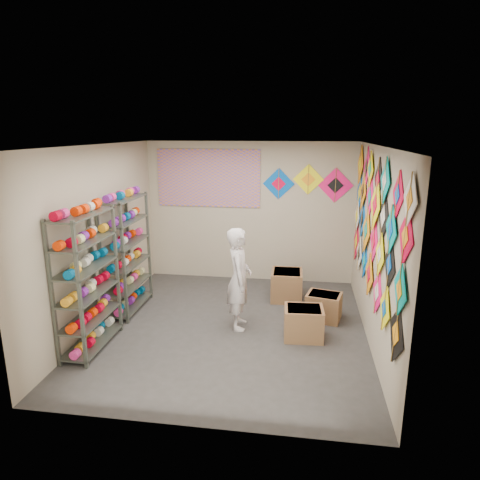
% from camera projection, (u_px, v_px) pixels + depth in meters
% --- Properties ---
extents(ground, '(4.50, 4.50, 0.00)m').
position_uv_depth(ground, '(231.00, 328.00, 6.47)').
color(ground, '#322F2C').
extents(room_walls, '(4.50, 4.50, 4.50)m').
position_uv_depth(room_walls, '(230.00, 221.00, 6.06)').
color(room_walls, tan).
rests_on(room_walls, ground).
extents(shelf_rack_front, '(0.40, 1.10, 1.90)m').
position_uv_depth(shelf_rack_front, '(87.00, 282.00, 5.67)').
color(shelf_rack_front, '#4C5147').
rests_on(shelf_rack_front, ground).
extents(shelf_rack_back, '(0.40, 1.10, 1.90)m').
position_uv_depth(shelf_rack_back, '(127.00, 254.00, 6.91)').
color(shelf_rack_back, '#4C5147').
rests_on(shelf_rack_back, ground).
extents(string_spools, '(0.12, 2.36, 0.12)m').
position_uv_depth(string_spools, '(108.00, 261.00, 6.27)').
color(string_spools, '#FB328E').
rests_on(string_spools, ground).
extents(kite_wall_display, '(0.06, 4.24, 2.05)m').
position_uv_depth(kite_wall_display, '(373.00, 224.00, 5.89)').
color(kite_wall_display, black).
rests_on(kite_wall_display, room_walls).
extents(back_wall_kites, '(1.68, 0.02, 0.72)m').
position_uv_depth(back_wall_kites, '(309.00, 183.00, 7.97)').
color(back_wall_kites, '#0054BF').
rests_on(back_wall_kites, room_walls).
extents(poster, '(2.00, 0.01, 1.10)m').
position_uv_depth(poster, '(208.00, 178.00, 8.22)').
color(poster, '#7252B2').
rests_on(poster, room_walls).
extents(shopkeeper, '(0.65, 0.50, 1.54)m').
position_uv_depth(shopkeeper, '(239.00, 279.00, 6.32)').
color(shopkeeper, beige).
rests_on(shopkeeper, ground).
extents(carton_a, '(0.57, 0.49, 0.46)m').
position_uv_depth(carton_a, '(303.00, 323.00, 6.11)').
color(carton_a, brown).
rests_on(carton_a, ground).
extents(carton_b, '(0.60, 0.53, 0.42)m').
position_uv_depth(carton_b, '(324.00, 307.00, 6.71)').
color(carton_b, brown).
rests_on(carton_b, ground).
extents(carton_c, '(0.55, 0.60, 0.51)m').
position_uv_depth(carton_c, '(287.00, 285.00, 7.51)').
color(carton_c, brown).
rests_on(carton_c, ground).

